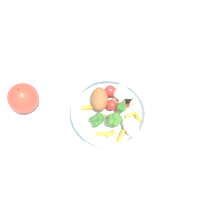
{
  "coord_description": "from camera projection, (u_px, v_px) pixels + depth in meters",
  "views": [
    {
      "loc": [
        -0.21,
        0.23,
        0.66
      ],
      "look_at": [
        -0.01,
        -0.0,
        0.03
      ],
      "focal_mm": 43.72,
      "sensor_mm": 36.0,
      "label": 1
    }
  ],
  "objects": [
    {
      "name": "folded_napkin",
      "position": [
        183.0,
        137.0,
        0.71
      ],
      "size": [
        0.18,
        0.18,
        0.01
      ],
      "primitive_type": "cube",
      "rotation": [
        0.0,
        0.0,
        -0.38
      ],
      "color": "white",
      "rests_on": "ground_plane"
    },
    {
      "name": "loose_apple",
      "position": [
        23.0,
        98.0,
        0.71
      ],
      "size": [
        0.08,
        0.08,
        0.09
      ],
      "color": "#BC3828",
      "rests_on": "ground_plane"
    },
    {
      "name": "ground_plane",
      "position": [
        109.0,
        116.0,
        0.73
      ],
      "size": [
        2.4,
        2.4,
        0.0
      ],
      "primitive_type": "plane",
      "color": "silver"
    },
    {
      "name": "food_container",
      "position": [
        112.0,
        110.0,
        0.71
      ],
      "size": [
        0.2,
        0.2,
        0.06
      ],
      "color": "white",
      "rests_on": "ground_plane"
    }
  ]
}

